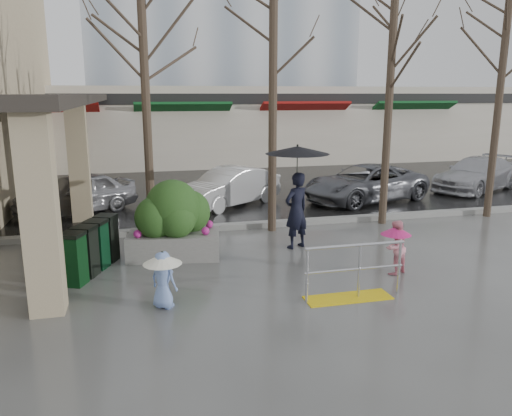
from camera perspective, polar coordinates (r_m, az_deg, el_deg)
name	(u,v)px	position (r m, az deg, el deg)	size (l,w,h in m)	color
ground	(262,281)	(10.03, 0.75, -8.34)	(120.00, 120.00, 0.00)	#51514F
street_asphalt	(173,154)	(31.35, -9.47, 6.10)	(120.00, 36.00, 0.01)	black
curb	(226,227)	(13.73, -3.45, -2.14)	(120.00, 0.30, 0.15)	gray
canopy_slab	(50,94)	(17.22, -22.48, 11.93)	(2.80, 18.00, 0.25)	#2D2823
pillar_front	(40,212)	(8.89, -23.46, -0.44)	(0.55, 0.55, 3.50)	tan
pillar_back	(79,161)	(15.24, -19.59, 5.06)	(0.55, 0.55, 3.50)	tan
storefront_row	(215,125)	(27.41, -4.70, 9.49)	(34.00, 6.74, 4.00)	beige
handrail	(352,279)	(9.28, 10.89, -7.92)	(1.90, 0.50, 1.03)	yellow
tree_west	(143,31)	(12.74, -12.84, 19.13)	(3.20, 3.20, 6.80)	#382B21
tree_midwest	(273,28)	(13.24, 2.00, 19.84)	(3.20, 3.20, 7.00)	#382B21
tree_mideast	(392,47)	(14.44, 15.31, 17.34)	(3.20, 3.20, 6.50)	#382B21
tree_east	(506,30)	(16.44, 26.70, 17.71)	(3.20, 3.20, 7.20)	#382B21
woman	(297,185)	(11.80, 4.68, 2.65)	(1.51, 1.51, 2.50)	black
child_pink	(395,244)	(10.62, 15.64, -3.97)	(0.69, 0.64, 1.13)	pink
child_blue	(163,273)	(8.79, -10.59, -7.30)	(0.67, 0.67, 1.03)	#7795D4
planter	(173,220)	(11.39, -9.41, -1.41)	(2.18, 1.32, 1.79)	slate
news_boxes	(91,248)	(10.92, -18.31, -4.33)	(1.12, 1.89, 1.05)	#0C3515
car_a	(76,194)	(16.39, -19.90, 1.57)	(1.49, 3.70, 1.26)	#A0A1A5
car_b	(229,187)	(16.50, -3.09, 2.40)	(1.33, 3.82, 1.26)	silver
car_c	(365,183)	(17.61, 12.35, 2.78)	(2.09, 4.53, 1.26)	slate
car_d	(476,174)	(20.98, 23.88, 3.57)	(1.77, 4.34, 1.26)	#B2B2B7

